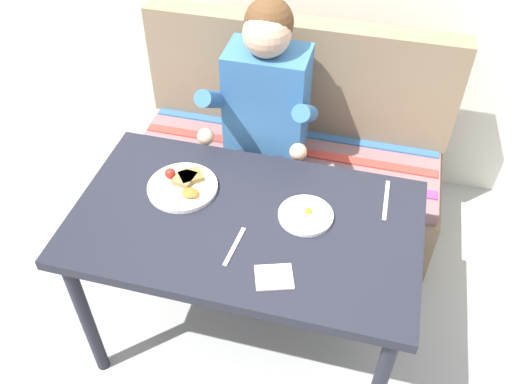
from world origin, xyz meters
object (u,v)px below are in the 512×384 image
object	(u,v)px
napkin	(274,277)
knife	(386,200)
fork	(233,246)
plate_breakfast	(183,185)
plate_eggs	(306,215)
table	(245,235)
couch	(288,165)
person	(263,115)

from	to	relation	value
napkin	knife	distance (m)	0.53
knife	fork	bearing A→B (deg)	-144.50
plate_breakfast	plate_eggs	xyz separation A→B (m)	(0.46, -0.03, -0.00)
table	napkin	xyz separation A→B (m)	(0.15, -0.22, 0.09)
plate_eggs	knife	xyz separation A→B (m)	(0.26, 0.15, -0.01)
fork	knife	world-z (taller)	same
couch	fork	world-z (taller)	couch
plate_eggs	napkin	size ratio (longest dim) A/B	1.63
couch	plate_breakfast	world-z (taller)	couch
person	fork	xyz separation A→B (m)	(0.08, -0.72, -0.01)
couch	knife	size ratio (longest dim) A/B	7.20
table	knife	distance (m)	0.52
napkin	couch	bearing A→B (deg)	98.90
couch	fork	bearing A→B (deg)	-90.30
couch	plate_breakfast	xyz separation A→B (m)	(-0.26, -0.67, 0.41)
plate_breakfast	fork	world-z (taller)	plate_breakfast
table	napkin	world-z (taller)	napkin
plate_eggs	fork	size ratio (longest dim) A/B	1.12
plate_eggs	fork	distance (m)	0.28
person	plate_breakfast	world-z (taller)	person
person	plate_breakfast	size ratio (longest dim) A/B	4.75
plate_breakfast	plate_eggs	bearing A→B (deg)	-3.76
napkin	knife	size ratio (longest dim) A/B	0.59
plate_eggs	napkin	world-z (taller)	plate_eggs
person	knife	xyz separation A→B (m)	(0.55, -0.38, -0.01)
table	plate_eggs	distance (m)	0.23
table	knife	world-z (taller)	knife
table	napkin	size ratio (longest dim) A/B	10.25
plate_breakfast	fork	size ratio (longest dim) A/B	1.50
couch	person	size ratio (longest dim) A/B	1.19
table	person	distance (m)	0.60
table	couch	distance (m)	0.83
plate_breakfast	person	bearing A→B (deg)	70.70
knife	plate_eggs	bearing A→B (deg)	-150.97
plate_breakfast	fork	distance (m)	0.34
plate_breakfast	plate_eggs	size ratio (longest dim) A/B	1.34
plate_breakfast	napkin	world-z (taller)	plate_breakfast
table	napkin	bearing A→B (deg)	-54.73
couch	knife	world-z (taller)	couch
table	fork	xyz separation A→B (m)	(-0.00, -0.13, 0.08)
couch	plate_breakfast	bearing A→B (deg)	-111.07
knife	person	bearing A→B (deg)	144.60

